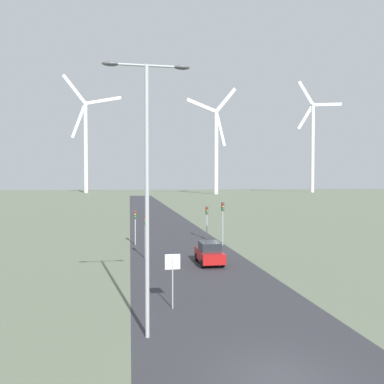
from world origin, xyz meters
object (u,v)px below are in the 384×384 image
(traffic_light_post_mid_left, at_px, (135,219))
(wind_turbine_left, at_px, (86,138))
(streetlamp, at_px, (147,170))
(traffic_light_post_mid_right, at_px, (207,215))
(wind_turbine_center, at_px, (216,143))
(traffic_light_post_near_left, at_px, (145,226))
(stop_sign_near, at_px, (173,271))
(car_approaching, at_px, (209,253))
(traffic_light_post_near_right, at_px, (223,214))
(wind_turbine_right, at_px, (313,140))

(traffic_light_post_mid_left, height_order, wind_turbine_left, wind_turbine_left)
(streetlamp, height_order, traffic_light_post_mid_right, streetlamp)
(wind_turbine_center, bearing_deg, traffic_light_post_near_left, -105.25)
(stop_sign_near, distance_m, traffic_light_post_near_left, 13.29)
(stop_sign_near, bearing_deg, traffic_light_post_near_left, 93.86)
(streetlamp, bearing_deg, traffic_light_post_mid_right, 72.92)
(traffic_light_post_mid_left, xyz_separation_m, car_approaching, (5.84, -10.29, -1.82))
(streetlamp, distance_m, car_approaching, 16.07)
(car_approaching, relative_size, wind_turbine_center, 0.07)
(traffic_light_post_mid_right, bearing_deg, traffic_light_post_near_right, -79.06)
(traffic_light_post_mid_left, relative_size, car_approaching, 0.90)
(wind_turbine_center, bearing_deg, car_approaching, -103.35)
(wind_turbine_right, bearing_deg, traffic_light_post_mid_right, -120.57)
(streetlamp, distance_m, traffic_light_post_mid_left, 24.34)
(streetlamp, bearing_deg, car_approaching, 67.38)
(traffic_light_post_near_right, bearing_deg, car_approaching, -110.95)
(wind_turbine_left, bearing_deg, traffic_light_post_mid_right, -79.54)
(streetlamp, height_order, traffic_light_post_mid_left, streetlamp)
(traffic_light_post_near_right, relative_size, wind_turbine_center, 0.08)
(traffic_light_post_near_right, height_order, wind_turbine_center, wind_turbine_center)
(traffic_light_post_near_right, relative_size, traffic_light_post_mid_left, 1.23)
(stop_sign_near, xyz_separation_m, wind_turbine_left, (-27.71, 209.23, 30.31))
(streetlamp, relative_size, traffic_light_post_near_right, 2.58)
(traffic_light_post_near_left, xyz_separation_m, traffic_light_post_mid_left, (-0.76, 7.24, -0.13))
(traffic_light_post_near_left, height_order, traffic_light_post_near_right, traffic_light_post_near_right)
(wind_turbine_right, bearing_deg, wind_turbine_left, 176.50)
(wind_turbine_left, bearing_deg, traffic_light_post_mid_left, -82.14)
(wind_turbine_right, bearing_deg, stop_sign_near, -119.08)
(streetlamp, xyz_separation_m, wind_turbine_right, (113.10, 204.16, 25.42))
(traffic_light_post_mid_left, bearing_deg, streetlamp, -89.60)
(streetlamp, bearing_deg, traffic_light_post_near_left, 87.95)
(car_approaching, distance_m, wind_turbine_right, 221.03)
(traffic_light_post_near_right, xyz_separation_m, car_approaching, (-3.29, -8.59, -2.41))
(traffic_light_post_near_left, bearing_deg, car_approaching, -31.03)
(streetlamp, height_order, stop_sign_near, streetlamp)
(traffic_light_post_mid_left, distance_m, wind_turbine_center, 165.08)
(wind_turbine_center, bearing_deg, traffic_light_post_near_right, -102.92)
(traffic_light_post_mid_right, xyz_separation_m, wind_turbine_left, (-34.36, 186.19, 29.54))
(streetlamp, relative_size, traffic_light_post_mid_left, 3.17)
(streetlamp, relative_size, wind_turbine_right, 0.17)
(stop_sign_near, height_order, traffic_light_post_near_right, traffic_light_post_near_right)
(streetlamp, xyz_separation_m, traffic_light_post_mid_right, (8.14, 26.49, -4.45))
(streetlamp, relative_size, car_approaching, 2.86)
(car_approaching, xyz_separation_m, wind_turbine_right, (107.42, 190.54, 31.76))
(wind_turbine_center, bearing_deg, wind_turbine_right, 19.12)
(streetlamp, bearing_deg, traffic_light_post_mid_left, 90.40)
(wind_turbine_left, height_order, wind_turbine_right, wind_turbine_left)
(streetlamp, distance_m, wind_turbine_left, 215.76)
(traffic_light_post_near_left, xyz_separation_m, wind_turbine_right, (112.50, 187.48, 29.82))
(traffic_light_post_near_left, bearing_deg, stop_sign_near, -86.14)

